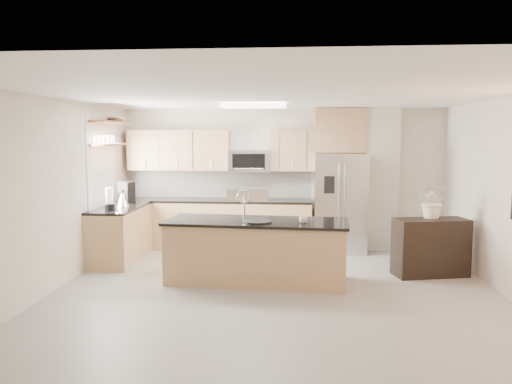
# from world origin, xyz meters

# --- Properties ---
(floor) EXTENTS (6.50, 6.50, 0.00)m
(floor) POSITION_xyz_m (0.00, 0.00, 0.00)
(floor) COLOR gray
(floor) RESTS_ON ground
(ceiling) EXTENTS (6.00, 6.50, 0.02)m
(ceiling) POSITION_xyz_m (0.00, 0.00, 2.60)
(ceiling) COLOR white
(ceiling) RESTS_ON wall_back
(wall_back) EXTENTS (6.00, 0.02, 2.60)m
(wall_back) POSITION_xyz_m (0.00, 3.25, 1.30)
(wall_back) COLOR beige
(wall_back) RESTS_ON floor
(wall_front) EXTENTS (6.00, 0.02, 2.60)m
(wall_front) POSITION_xyz_m (0.00, -3.25, 1.30)
(wall_front) COLOR beige
(wall_front) RESTS_ON floor
(wall_left) EXTENTS (0.02, 6.50, 2.60)m
(wall_left) POSITION_xyz_m (-3.00, 0.00, 1.30)
(wall_left) COLOR beige
(wall_left) RESTS_ON floor
(back_counter) EXTENTS (3.55, 0.66, 1.44)m
(back_counter) POSITION_xyz_m (-1.23, 2.93, 0.47)
(back_counter) COLOR tan
(back_counter) RESTS_ON floor
(left_counter) EXTENTS (0.66, 1.50, 0.92)m
(left_counter) POSITION_xyz_m (-2.67, 1.85, 0.46)
(left_counter) COLOR tan
(left_counter) RESTS_ON floor
(range) EXTENTS (0.76, 0.64, 1.14)m
(range) POSITION_xyz_m (-0.60, 2.92, 0.47)
(range) COLOR black
(range) RESTS_ON floor
(upper_cabinets) EXTENTS (3.50, 0.33, 0.75)m
(upper_cabinets) POSITION_xyz_m (-1.30, 3.09, 1.83)
(upper_cabinets) COLOR tan
(upper_cabinets) RESTS_ON wall_back
(microwave) EXTENTS (0.76, 0.40, 0.40)m
(microwave) POSITION_xyz_m (-0.60, 3.04, 1.63)
(microwave) COLOR #BDBDBF
(microwave) RESTS_ON upper_cabinets
(refrigerator) EXTENTS (0.92, 0.78, 1.78)m
(refrigerator) POSITION_xyz_m (1.06, 2.87, 0.89)
(refrigerator) COLOR #BDBDBF
(refrigerator) RESTS_ON floor
(partition_column) EXTENTS (0.60, 0.30, 2.60)m
(partition_column) POSITION_xyz_m (1.82, 3.10, 1.30)
(partition_column) COLOR beige
(partition_column) RESTS_ON floor
(window) EXTENTS (0.04, 1.15, 1.65)m
(window) POSITION_xyz_m (-2.98, 1.85, 1.65)
(window) COLOR white
(window) RESTS_ON wall_left
(shelf_lower) EXTENTS (0.30, 1.20, 0.04)m
(shelf_lower) POSITION_xyz_m (-2.85, 1.95, 1.95)
(shelf_lower) COLOR brown
(shelf_lower) RESTS_ON wall_left
(shelf_upper) EXTENTS (0.30, 1.20, 0.04)m
(shelf_upper) POSITION_xyz_m (-2.85, 1.95, 2.32)
(shelf_upper) COLOR brown
(shelf_upper) RESTS_ON wall_left
(ceiling_fixture) EXTENTS (1.00, 0.50, 0.06)m
(ceiling_fixture) POSITION_xyz_m (-0.40, 1.60, 2.56)
(ceiling_fixture) COLOR white
(ceiling_fixture) RESTS_ON ceiling
(island) EXTENTS (2.65, 1.12, 1.32)m
(island) POSITION_xyz_m (-0.30, 0.82, 0.45)
(island) COLOR tan
(island) RESTS_ON floor
(credenza) EXTENTS (1.15, 0.68, 0.86)m
(credenza) POSITION_xyz_m (2.29, 1.35, 0.43)
(credenza) COLOR black
(credenza) RESTS_ON floor
(cup) EXTENTS (0.14, 0.14, 0.09)m
(cup) POSITION_xyz_m (0.37, 0.64, 0.94)
(cup) COLOR silver
(cup) RESTS_ON island
(platter) EXTENTS (0.51, 0.51, 0.02)m
(platter) POSITION_xyz_m (-0.27, 0.66, 0.91)
(platter) COLOR black
(platter) RESTS_ON island
(blender) EXTENTS (0.16, 0.16, 0.36)m
(blender) POSITION_xyz_m (-2.67, 1.42, 1.08)
(blender) COLOR black
(blender) RESTS_ON left_counter
(kettle) EXTENTS (0.22, 0.22, 0.27)m
(kettle) POSITION_xyz_m (-2.62, 1.87, 1.04)
(kettle) COLOR #BDBDBF
(kettle) RESTS_ON left_counter
(coffee_maker) EXTENTS (0.26, 0.29, 0.38)m
(coffee_maker) POSITION_xyz_m (-2.69, 2.28, 1.10)
(coffee_maker) COLOR black
(coffee_maker) RESTS_ON left_counter
(bowl) EXTENTS (0.47, 0.47, 0.09)m
(bowl) POSITION_xyz_m (-2.85, 2.25, 2.38)
(bowl) COLOR #BDBDBF
(bowl) RESTS_ON shelf_upper
(flower_vase) EXTENTS (0.80, 0.73, 0.77)m
(flower_vase) POSITION_xyz_m (2.32, 1.42, 1.25)
(flower_vase) COLOR white
(flower_vase) RESTS_ON credenza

